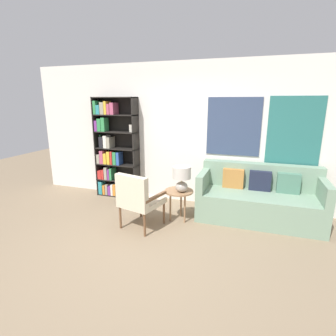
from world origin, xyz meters
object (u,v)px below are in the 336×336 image
at_px(couch, 258,199).
at_px(table_lamp, 182,177).
at_px(armchair, 138,197).
at_px(side_table, 179,194).
at_px(bookshelf, 112,151).

xyz_separation_m(couch, table_lamp, (-1.22, -0.53, 0.44)).
bearing_deg(table_lamp, armchair, -141.50).
distance_m(side_table, table_lamp, 0.33).
distance_m(bookshelf, side_table, 1.90).
bearing_deg(armchair, bookshelf, 132.47).
bearing_deg(table_lamp, side_table, 140.37).
bearing_deg(side_table, couch, 20.67).
xyz_separation_m(side_table, table_lamp, (0.06, -0.05, 0.32)).
height_order(armchair, table_lamp, table_lamp).
relative_size(bookshelf, couch, 1.03).
height_order(bookshelf, table_lamp, bookshelf).
distance_m(bookshelf, couch, 3.03).
xyz_separation_m(bookshelf, couch, (2.95, -0.27, -0.62)).
xyz_separation_m(couch, side_table, (-1.28, -0.48, 0.12)).
relative_size(couch, side_table, 3.79).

